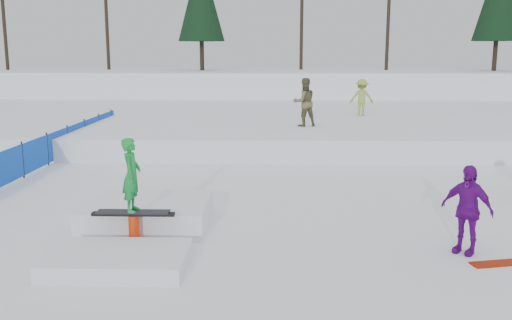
{
  "coord_description": "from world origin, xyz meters",
  "views": [
    {
      "loc": [
        0.88,
        -11.69,
        3.72
      ],
      "look_at": [
        0.5,
        2.0,
        1.1
      ],
      "focal_mm": 40.0,
      "sensor_mm": 36.0,
      "label": 1
    }
  ],
  "objects_px": {
    "walker_olive": "(304,102)",
    "jib_rail_feature": "(141,221)",
    "walker_ygreen": "(362,97)",
    "spectator_purple": "(467,209)",
    "safety_fence": "(48,149)"
  },
  "relations": [
    {
      "from": "safety_fence",
      "to": "walker_ygreen",
      "type": "relative_size",
      "value": 9.63
    },
    {
      "from": "walker_olive",
      "to": "spectator_purple",
      "type": "relative_size",
      "value": 1.13
    },
    {
      "from": "spectator_purple",
      "to": "jib_rail_feature",
      "type": "height_order",
      "value": "jib_rail_feature"
    },
    {
      "from": "walker_olive",
      "to": "jib_rail_feature",
      "type": "bearing_deg",
      "value": 54.0
    },
    {
      "from": "walker_ygreen",
      "to": "jib_rail_feature",
      "type": "relative_size",
      "value": 0.38
    },
    {
      "from": "spectator_purple",
      "to": "jib_rail_feature",
      "type": "relative_size",
      "value": 0.38
    },
    {
      "from": "spectator_purple",
      "to": "jib_rail_feature",
      "type": "bearing_deg",
      "value": -145.28
    },
    {
      "from": "safety_fence",
      "to": "jib_rail_feature",
      "type": "height_order",
      "value": "jib_rail_feature"
    },
    {
      "from": "safety_fence",
      "to": "spectator_purple",
      "type": "xyz_separation_m",
      "value": [
        11.0,
        -8.0,
        0.29
      ]
    },
    {
      "from": "walker_olive",
      "to": "walker_ygreen",
      "type": "relative_size",
      "value": 1.14
    },
    {
      "from": "walker_olive",
      "to": "walker_ygreen",
      "type": "xyz_separation_m",
      "value": [
        2.84,
        3.87,
        -0.12
      ]
    },
    {
      "from": "walker_olive",
      "to": "jib_rail_feature",
      "type": "xyz_separation_m",
      "value": [
        -3.95,
        -11.36,
        -1.44
      ]
    },
    {
      "from": "walker_ygreen",
      "to": "spectator_purple",
      "type": "distance_m",
      "value": 16.08
    },
    {
      "from": "safety_fence",
      "to": "walker_olive",
      "type": "bearing_deg",
      "value": 25.76
    },
    {
      "from": "walker_ygreen",
      "to": "spectator_purple",
      "type": "xyz_separation_m",
      "value": [
        -0.5,
        -16.05,
        -0.79
      ]
    }
  ]
}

